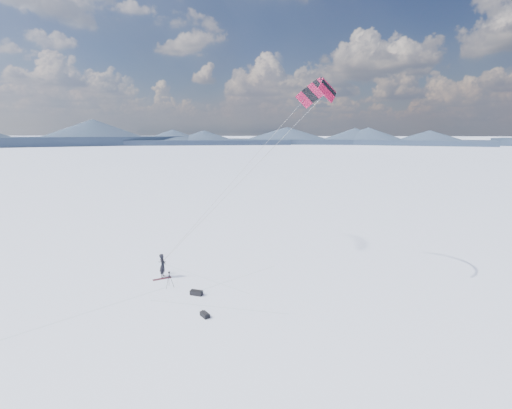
% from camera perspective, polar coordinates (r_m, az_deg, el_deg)
% --- Properties ---
extents(ground, '(1800.00, 1800.00, 0.00)m').
position_cam_1_polar(ground, '(26.47, -13.07, -13.00)').
color(ground, white).
extents(horizon_hills, '(704.00, 704.00, 8.24)m').
position_cam_1_polar(horizon_hills, '(25.33, -13.40, -6.26)').
color(horizon_hills, '#1C2B3F').
rests_on(horizon_hills, ground).
extents(snow_tracks, '(13.93, 9.84, 0.01)m').
position_cam_1_polar(snow_tracks, '(27.30, -16.96, -12.43)').
color(snow_tracks, silver).
rests_on(snow_tracks, ground).
extents(snowkiter, '(0.54, 0.73, 1.82)m').
position_cam_1_polar(snowkiter, '(29.10, -14.09, -10.78)').
color(snowkiter, black).
rests_on(snowkiter, ground).
extents(snowboard, '(1.24, 1.01, 0.04)m').
position_cam_1_polar(snowboard, '(28.78, -14.25, -10.99)').
color(snowboard, maroon).
rests_on(snowboard, ground).
extents(tripod, '(0.51, 0.58, 1.16)m').
position_cam_1_polar(tripod, '(26.94, -13.19, -10.83)').
color(tripod, black).
rests_on(tripod, ground).
extents(gear_bag_a, '(0.87, 0.50, 0.37)m').
position_cam_1_polar(gear_bag_a, '(25.66, -9.15, -13.24)').
color(gear_bag_a, black).
rests_on(gear_bag_a, ground).
extents(gear_bag_b, '(0.71, 0.71, 0.31)m').
position_cam_1_polar(gear_bag_b, '(22.90, -7.88, -16.44)').
color(gear_bag_b, black).
rests_on(gear_bag_b, ground).
extents(power_kite, '(12.54, 6.31, 13.29)m').
position_cam_1_polar(power_kite, '(28.35, 9.66, 16.77)').
color(power_kite, '#AD1339').
rests_on(power_kite, ground).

